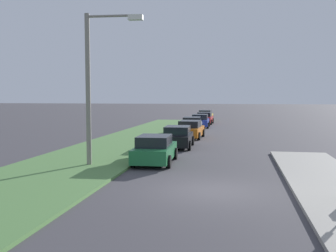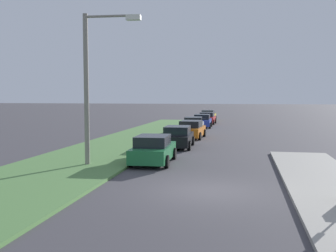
{
  "view_description": "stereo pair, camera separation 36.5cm",
  "coord_description": "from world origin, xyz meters",
  "px_view_note": "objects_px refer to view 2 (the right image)",
  "views": [
    {
      "loc": [
        -14.43,
        -0.9,
        3.54
      ],
      "look_at": [
        11.57,
        3.73,
        1.48
      ],
      "focal_mm": 41.98,
      "sensor_mm": 36.0,
      "label": 1
    },
    {
      "loc": [
        -14.36,
        -1.26,
        3.54
      ],
      "look_at": [
        11.57,
        3.73,
        1.48
      ],
      "focal_mm": 41.98,
      "sensor_mm": 36.0,
      "label": 2
    }
  ],
  "objects_px": {
    "parked_car_green": "(153,150)",
    "parked_car_blue": "(202,121)",
    "parked_car_silver": "(194,125)",
    "streetlight": "(93,78)",
    "parked_car_black": "(178,137)",
    "parked_car_yellow": "(208,115)",
    "parked_car_red": "(207,118)",
    "parked_car_orange": "(191,130)"
  },
  "relations": [
    {
      "from": "parked_car_orange",
      "to": "parked_car_blue",
      "type": "bearing_deg",
      "value": 3.5
    },
    {
      "from": "parked_car_silver",
      "to": "parked_car_red",
      "type": "xyz_separation_m",
      "value": [
        11.19,
        -0.3,
        0.0
      ]
    },
    {
      "from": "parked_car_silver",
      "to": "streetlight",
      "type": "height_order",
      "value": "streetlight"
    },
    {
      "from": "parked_car_orange",
      "to": "streetlight",
      "type": "height_order",
      "value": "streetlight"
    },
    {
      "from": "parked_car_green",
      "to": "parked_car_orange",
      "type": "distance_m",
      "value": 12.33
    },
    {
      "from": "parked_car_green",
      "to": "streetlight",
      "type": "distance_m",
      "value": 4.79
    },
    {
      "from": "parked_car_green",
      "to": "streetlight",
      "type": "xyz_separation_m",
      "value": [
        -1.52,
        2.66,
        3.67
      ]
    },
    {
      "from": "parked_car_black",
      "to": "parked_car_yellow",
      "type": "xyz_separation_m",
      "value": [
        29.18,
        0.48,
        0.0
      ]
    },
    {
      "from": "parked_car_blue",
      "to": "parked_car_yellow",
      "type": "height_order",
      "value": "same"
    },
    {
      "from": "streetlight",
      "to": "parked_car_green",
      "type": "bearing_deg",
      "value": -60.27
    },
    {
      "from": "parked_car_yellow",
      "to": "streetlight",
      "type": "distance_m",
      "value": 37.32
    },
    {
      "from": "parked_car_black",
      "to": "parked_car_silver",
      "type": "distance_m",
      "value": 11.32
    },
    {
      "from": "parked_car_silver",
      "to": "parked_car_blue",
      "type": "relative_size",
      "value": 1.01
    },
    {
      "from": "parked_car_green",
      "to": "parked_car_yellow",
      "type": "relative_size",
      "value": 1.0
    },
    {
      "from": "parked_car_silver",
      "to": "streetlight",
      "type": "relative_size",
      "value": 0.59
    },
    {
      "from": "parked_car_green",
      "to": "parked_car_black",
      "type": "relative_size",
      "value": 1.0
    },
    {
      "from": "parked_car_green",
      "to": "parked_car_red",
      "type": "bearing_deg",
      "value": -2.59
    },
    {
      "from": "parked_car_orange",
      "to": "parked_car_blue",
      "type": "height_order",
      "value": "same"
    },
    {
      "from": "parked_car_green",
      "to": "parked_car_blue",
      "type": "height_order",
      "value": "same"
    },
    {
      "from": "parked_car_silver",
      "to": "parked_car_yellow",
      "type": "xyz_separation_m",
      "value": [
        17.87,
        0.14,
        0.0
      ]
    },
    {
      "from": "parked_car_silver",
      "to": "streetlight",
      "type": "bearing_deg",
      "value": 169.08
    },
    {
      "from": "parked_car_green",
      "to": "parked_car_silver",
      "type": "distance_m",
      "value": 17.66
    },
    {
      "from": "parked_car_orange",
      "to": "parked_car_blue",
      "type": "distance_m",
      "value": 11.04
    },
    {
      "from": "parked_car_silver",
      "to": "parked_car_blue",
      "type": "height_order",
      "value": "same"
    },
    {
      "from": "parked_car_green",
      "to": "parked_car_orange",
      "type": "relative_size",
      "value": 1.0
    },
    {
      "from": "parked_car_green",
      "to": "parked_car_red",
      "type": "distance_m",
      "value": 28.85
    },
    {
      "from": "parked_car_green",
      "to": "parked_car_silver",
      "type": "height_order",
      "value": "same"
    },
    {
      "from": "parked_car_silver",
      "to": "parked_car_blue",
      "type": "xyz_separation_m",
      "value": [
        5.69,
        -0.26,
        0.0
      ]
    },
    {
      "from": "parked_car_green",
      "to": "parked_car_red",
      "type": "height_order",
      "value": "same"
    },
    {
      "from": "parked_car_orange",
      "to": "parked_car_red",
      "type": "relative_size",
      "value": 1.01
    },
    {
      "from": "parked_car_red",
      "to": "streetlight",
      "type": "distance_m",
      "value": 30.73
    },
    {
      "from": "parked_car_black",
      "to": "parked_car_yellow",
      "type": "height_order",
      "value": "same"
    },
    {
      "from": "parked_car_yellow",
      "to": "parked_car_silver",
      "type": "bearing_deg",
      "value": -178.04
    },
    {
      "from": "parked_car_black",
      "to": "streetlight",
      "type": "relative_size",
      "value": 0.58
    },
    {
      "from": "parked_car_orange",
      "to": "streetlight",
      "type": "xyz_separation_m",
      "value": [
        -13.84,
        3.05,
        3.67
      ]
    },
    {
      "from": "parked_car_orange",
      "to": "parked_car_silver",
      "type": "relative_size",
      "value": 0.99
    },
    {
      "from": "parked_car_black",
      "to": "parked_car_red",
      "type": "height_order",
      "value": "same"
    },
    {
      "from": "parked_car_silver",
      "to": "streetlight",
      "type": "distance_m",
      "value": 19.7
    },
    {
      "from": "parked_car_black",
      "to": "parked_car_yellow",
      "type": "bearing_deg",
      "value": -1.25
    },
    {
      "from": "parked_car_green",
      "to": "parked_car_blue",
      "type": "xyz_separation_m",
      "value": [
        23.36,
        -0.16,
        0.0
      ]
    },
    {
      "from": "parked_car_yellow",
      "to": "streetlight",
      "type": "relative_size",
      "value": 0.58
    },
    {
      "from": "parked_car_blue",
      "to": "streetlight",
      "type": "relative_size",
      "value": 0.58
    }
  ]
}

